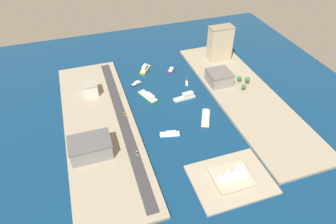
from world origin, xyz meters
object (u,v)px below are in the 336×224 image
(ferry_green_doubledeck, at_px, (148,97))
(traffic_light_waterfront, at_px, (120,92))
(ferry_yellow_fast, at_px, (145,69))
(patrol_launch_navy, at_px, (136,83))
(opera_landmark, at_px, (234,172))
(office_block_beige, at_px, (220,43))
(ferry_white_commuter, at_px, (186,96))
(carpark_squat_concrete, at_px, (219,77))
(catamaran_blue, at_px, (170,134))
(tugboat_red, at_px, (171,70))
(warehouse_low_gray, at_px, (90,147))
(taxi_yellow_cab, at_px, (125,114))
(sailboat_small_white, at_px, (187,83))
(hotel_broad_white, at_px, (91,89))
(barge_flat_brown, at_px, (206,117))
(sedan_silver, at_px, (137,153))

(ferry_green_doubledeck, xyz_separation_m, traffic_light_waterfront, (29.23, -11.80, 5.24))
(ferry_yellow_fast, height_order, patrol_launch_navy, ferry_yellow_fast)
(patrol_launch_navy, xyz_separation_m, opera_landmark, (-43.57, 164.68, 8.46))
(office_block_beige, xyz_separation_m, opera_landmark, (75.00, 184.31, -16.23))
(ferry_green_doubledeck, xyz_separation_m, office_block_beige, (-112.58, -50.82, 23.86))
(patrol_launch_navy, xyz_separation_m, office_block_beige, (-118.57, -19.63, 24.68))
(ferry_white_commuter, height_order, carpark_squat_concrete, carpark_squat_concrete)
(ferry_white_commuter, distance_m, catamaran_blue, 63.04)
(carpark_squat_concrete, bearing_deg, tugboat_red, -47.20)
(catamaran_blue, height_order, warehouse_low_gray, warehouse_low_gray)
(ferry_yellow_fast, relative_size, ferry_green_doubledeck, 0.71)
(carpark_squat_concrete, bearing_deg, taxi_yellow_cab, 10.77)
(catamaran_blue, height_order, traffic_light_waterfront, traffic_light_waterfront)
(warehouse_low_gray, relative_size, traffic_light_waterfront, 5.78)
(warehouse_low_gray, bearing_deg, sailboat_small_white, -146.75)
(hotel_broad_white, bearing_deg, office_block_beige, -171.23)
(taxi_yellow_cab, bearing_deg, catamaran_blue, 131.14)
(ferry_yellow_fast, relative_size, barge_flat_brown, 0.70)
(hotel_broad_white, bearing_deg, taxi_yellow_cab, 120.54)
(opera_landmark, bearing_deg, ferry_yellow_fast, -82.47)
(ferry_yellow_fast, height_order, taxi_yellow_cab, ferry_yellow_fast)
(office_block_beige, xyz_separation_m, sedan_silver, (145.59, 132.96, -22.11))
(ferry_white_commuter, distance_m, taxi_yellow_cab, 73.41)
(barge_flat_brown, distance_m, warehouse_low_gray, 122.21)
(ferry_white_commuter, distance_m, office_block_beige, 99.78)
(sailboat_small_white, distance_m, warehouse_low_gray, 149.49)
(patrol_launch_navy, bearing_deg, office_block_beige, -170.60)
(hotel_broad_white, relative_size, office_block_beige, 0.37)
(carpark_squat_concrete, distance_m, opera_landmark, 141.58)
(sedan_silver, height_order, taxi_yellow_cab, taxi_yellow_cab)
(office_block_beige, bearing_deg, patrol_launch_navy, 9.40)
(tugboat_red, relative_size, taxi_yellow_cab, 2.25)
(catamaran_blue, xyz_separation_m, barge_flat_brown, (-44.32, -13.28, -0.28))
(catamaran_blue, distance_m, patrol_launch_navy, 97.48)
(hotel_broad_white, bearing_deg, patrol_launch_navy, -172.62)
(office_block_beige, bearing_deg, ferry_green_doubledeck, 24.30)
(tugboat_red, height_order, traffic_light_waterfront, traffic_light_waterfront)
(ferry_yellow_fast, xyz_separation_m, sailboat_small_white, (-40.34, 44.93, -2.15))
(carpark_squat_concrete, bearing_deg, opera_landmark, 69.08)
(barge_flat_brown, height_order, warehouse_low_gray, warehouse_low_gray)
(tugboat_red, bearing_deg, warehouse_low_gray, 44.82)
(carpark_squat_concrete, distance_m, traffic_light_waterfront, 118.12)
(sailboat_small_white, height_order, taxi_yellow_cab, sailboat_small_white)
(ferry_green_doubledeck, relative_size, taxi_yellow_cab, 6.25)
(catamaran_blue, bearing_deg, sailboat_small_white, -121.45)
(tugboat_red, distance_m, sedan_silver, 149.96)
(catamaran_blue, height_order, ferry_green_doubledeck, ferry_green_doubledeck)
(ferry_white_commuter, xyz_separation_m, patrol_launch_navy, (46.63, -45.46, -1.39))
(patrol_launch_navy, xyz_separation_m, sedan_silver, (27.02, 113.33, 2.57))
(patrol_launch_navy, height_order, opera_landmark, opera_landmark)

